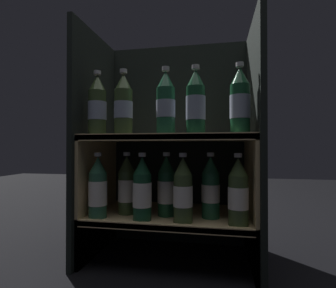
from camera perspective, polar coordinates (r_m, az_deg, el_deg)
The scene contains 18 objects.
ground_plane at distance 0.97m, azimuth -1.54°, elevation -27.61°, with size 6.00×6.00×0.00m, color black.
fridge_back_wall at distance 1.23m, azimuth 2.09°, elevation 0.09°, with size 0.67×0.02×0.91m, color black.
fridge_side_left at distance 1.14m, azimuth -15.56°, elevation 0.17°, with size 0.02×0.40×0.91m, color black.
fridge_side_right at distance 1.04m, azimuth 18.39°, elevation 0.26°, with size 0.02×0.40×0.91m, color black.
shelf_lower at distance 1.07m, azimuth 0.44°, elevation -16.39°, with size 0.63×0.36×0.18m.
shelf_upper at distance 1.04m, azimuth 0.47°, elevation -5.13°, with size 0.63×0.36×0.49m.
bottle_upper_front_0 at distance 1.01m, azimuth -15.15°, elevation 7.88°, with size 0.07×0.07×0.24m.
bottle_upper_front_1 at distance 0.97m, azimuth -9.68°, elevation 8.23°, with size 0.07×0.07×0.24m.
bottle_upper_front_2 at distance 0.93m, azimuth -0.50°, elevation 8.63°, with size 0.07×0.07×0.24m.
bottle_upper_front_3 at distance 0.92m, azimuth 6.04°, elevation 8.71°, with size 0.07×0.07×0.24m.
bottle_upper_front_4 at distance 0.92m, azimuth 15.40°, elevation 8.74°, with size 0.07×0.07×0.24m.
bottle_lower_front_0 at distance 1.01m, azimuth -15.03°, elevation -9.42°, with size 0.07×0.07×0.24m.
bottle_lower_front_1 at distance 0.95m, azimuth -5.64°, elevation -9.99°, with size 0.07×0.07×0.24m.
bottle_lower_front_2 at distance 0.92m, azimuth 3.28°, elevation -10.25°, with size 0.07×0.07×0.24m.
bottle_lower_front_3 at distance 0.92m, azimuth 15.03°, elevation -10.29°, with size 0.07×0.07×0.24m.
bottle_lower_back_0 at distance 1.05m, azimuth -8.98°, elevation -9.11°, with size 0.07×0.07×0.24m.
bottle_lower_back_1 at distance 1.01m, azimuth -0.36°, elevation -9.47°, with size 0.07×0.07×0.24m.
bottle_lower_back_2 at distance 0.99m, azimuth 9.26°, elevation -9.56°, with size 0.07×0.07×0.24m.
Camera 1 is at (0.18, -0.85, 0.44)m, focal length 28.00 mm.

